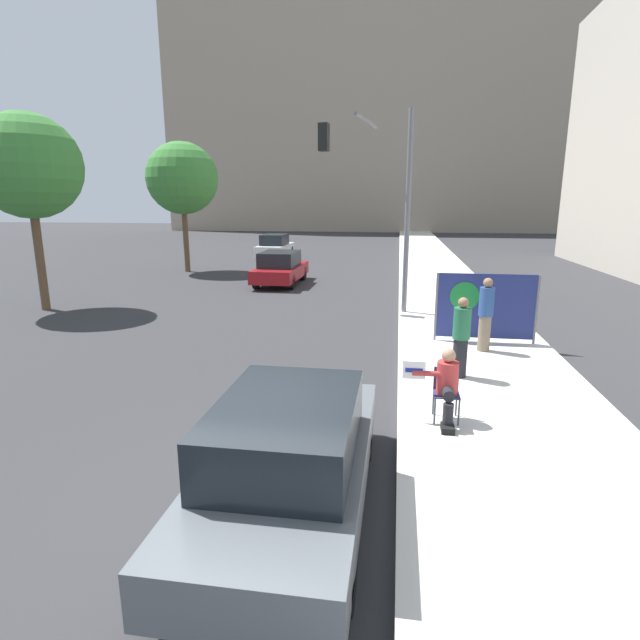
{
  "coord_description": "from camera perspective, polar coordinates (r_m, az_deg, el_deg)",
  "views": [
    {
      "loc": [
        1.71,
        -5.03,
        3.58
      ],
      "look_at": [
        0.16,
        4.84,
        1.23
      ],
      "focal_mm": 28.0,
      "sensor_mm": 36.0,
      "label": 1
    }
  ],
  "objects": [
    {
      "name": "ground_plane",
      "position": [
        6.4,
        -8.74,
        -20.91
      ],
      "size": [
        160.0,
        160.0,
        0.0
      ],
      "primitive_type": "plane",
      "color": "#303033"
    },
    {
      "name": "street_tree_midblock",
      "position": [
        27.4,
        -15.47,
        15.31
      ],
      "size": [
        3.63,
        3.63,
        6.61
      ],
      "color": "brown",
      "rests_on": "ground_plane"
    },
    {
      "name": "traffic_light_pole",
      "position": [
        16.12,
        6.55,
        15.66
      ],
      "size": [
        2.94,
        2.7,
        6.14
      ],
      "color": "slate",
      "rests_on": "sidewalk_curb"
    },
    {
      "name": "jogger_on_sidewalk",
      "position": [
        10.26,
        15.82,
        -1.9
      ],
      "size": [
        0.34,
        0.34,
        1.62
      ],
      "rotation": [
        0.0,
        0.0,
        3.39
      ],
      "color": "black",
      "rests_on": "sidewalk_curb"
    },
    {
      "name": "street_tree_near_curb",
      "position": [
        19.27,
        -30.39,
        14.88
      ],
      "size": [
        3.35,
        3.35,
        6.41
      ],
      "color": "brown",
      "rests_on": "ground_plane"
    },
    {
      "name": "sidewalk_curb",
      "position": [
        20.42,
        14.19,
        3.0
      ],
      "size": [
        3.68,
        90.0,
        0.16
      ],
      "primitive_type": "cube",
      "color": "beige",
      "rests_on": "ground_plane"
    },
    {
      "name": "protest_banner",
      "position": [
        13.03,
        18.35,
        1.5
      ],
      "size": [
        2.47,
        0.06,
        1.72
      ],
      "color": "slate",
      "rests_on": "sidewalk_curb"
    },
    {
      "name": "pedestrian_behind",
      "position": [
        12.25,
        18.41,
        0.65
      ],
      "size": [
        0.34,
        0.34,
        1.73
      ],
      "rotation": [
        0.0,
        0.0,
        3.11
      ],
      "color": "#756651",
      "rests_on": "sidewalk_curb"
    },
    {
      "name": "car_on_road_midblock",
      "position": [
        33.59,
        -5.15,
        8.4
      ],
      "size": [
        1.73,
        4.4,
        1.54
      ],
      "color": "white",
      "rests_on": "ground_plane"
    },
    {
      "name": "seated_protester",
      "position": [
        8.18,
        14.24,
        -7.09
      ],
      "size": [
        0.91,
        0.77,
        1.19
      ],
      "rotation": [
        0.0,
        0.0,
        -0.43
      ],
      "color": "#474C56",
      "rests_on": "sidewalk_curb"
    },
    {
      "name": "building_backdrop_far",
      "position": [
        71.18,
        6.35,
        27.23
      ],
      "size": [
        52.0,
        12.0,
        41.67
      ],
      "color": "gray",
      "rests_on": "ground_plane"
    },
    {
      "name": "car_on_road_nearest",
      "position": [
        22.46,
        -4.55,
        5.94
      ],
      "size": [
        1.75,
        4.33,
        1.47
      ],
      "color": "maroon",
      "rests_on": "ground_plane"
    },
    {
      "name": "parked_car_curbside",
      "position": [
        5.97,
        -3.47,
        -15.33
      ],
      "size": [
        1.75,
        4.39,
        1.47
      ],
      "color": "#565B60",
      "rests_on": "ground_plane"
    }
  ]
}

